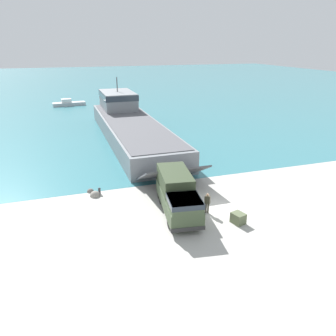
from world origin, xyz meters
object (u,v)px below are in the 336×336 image
(soldier_on_ramp, at_px, (207,202))
(mooring_bollard, at_px, (99,191))
(moored_boat_a, at_px, (114,97))
(moored_boat_c, at_px, (115,94))
(moored_boat_b, at_px, (69,103))
(cargo_crate, at_px, (238,218))
(landing_craft, at_px, (129,123))
(military_truck, at_px, (178,194))

(soldier_on_ramp, relative_size, mooring_bollard, 2.75)
(soldier_on_ramp, distance_m, moored_boat_a, 60.39)
(soldier_on_ramp, height_order, mooring_bollard, soldier_on_ramp)
(mooring_bollard, bearing_deg, moored_boat_c, 79.20)
(soldier_on_ramp, distance_m, mooring_bollard, 10.27)
(moored_boat_b, height_order, mooring_bollard, moored_boat_b)
(moored_boat_b, bearing_deg, moored_boat_c, 126.21)
(moored_boat_c, distance_m, cargo_crate, 68.42)
(moored_boat_b, bearing_deg, moored_boat_a, 109.10)
(mooring_bollard, bearing_deg, cargo_crate, -41.90)
(moored_boat_a, height_order, cargo_crate, moored_boat_a)
(cargo_crate, bearing_deg, soldier_on_ramp, 125.94)
(moored_boat_c, bearing_deg, moored_boat_a, 125.00)
(moored_boat_a, bearing_deg, moored_boat_b, -165.29)
(mooring_bollard, xyz_separation_m, cargo_crate, (9.63, -8.64, 0.07))
(landing_craft, bearing_deg, moored_boat_b, 104.45)
(military_truck, height_order, moored_boat_c, military_truck)
(moored_boat_a, bearing_deg, mooring_bollard, -109.79)
(soldier_on_ramp, distance_m, moored_boat_c, 66.25)
(moored_boat_a, relative_size, mooring_bollard, 13.72)
(cargo_crate, bearing_deg, landing_craft, 95.64)
(moored_boat_b, xyz_separation_m, moored_boat_c, (12.38, 10.74, 0.11))
(military_truck, xyz_separation_m, moored_boat_b, (-6.75, 54.43, -1.11))
(moored_boat_b, relative_size, moored_boat_c, 1.36)
(military_truck, relative_size, moored_boat_c, 1.46)
(moored_boat_b, xyz_separation_m, cargo_crate, (10.62, -57.67, -0.08))
(moored_boat_c, distance_m, mooring_bollard, 60.83)
(moored_boat_a, distance_m, moored_boat_c, 5.94)
(military_truck, bearing_deg, moored_boat_b, -165.16)
(moored_boat_a, bearing_deg, landing_craft, -104.66)
(moored_boat_b, height_order, cargo_crate, moored_boat_b)
(soldier_on_ramp, bearing_deg, mooring_bollard, -85.62)
(military_truck, xyz_separation_m, moored_boat_a, (4.42, 59.35, -0.85))
(mooring_bollard, bearing_deg, military_truck, -43.15)
(landing_craft, distance_m, moored_boat_b, 30.46)
(soldier_on_ramp, bearing_deg, moored_boat_b, -127.76)
(landing_craft, distance_m, cargo_crate, 28.44)
(military_truck, height_order, moored_boat_a, military_truck)
(soldier_on_ramp, bearing_deg, military_truck, -70.94)
(mooring_bollard, relative_size, cargo_crate, 0.64)
(landing_craft, height_order, moored_boat_a, landing_craft)
(moored_boat_b, bearing_deg, military_truck, 2.36)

